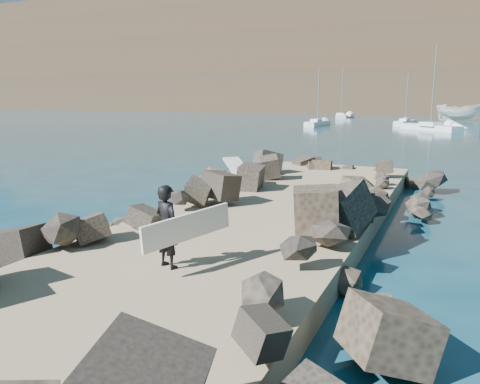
{
  "coord_description": "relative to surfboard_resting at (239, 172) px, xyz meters",
  "views": [
    {
      "loc": [
        4.83,
        -11.5,
        3.87
      ],
      "look_at": [
        0.0,
        -1.0,
        1.5
      ],
      "focal_mm": 35.0,
      "sensor_mm": 36.0,
      "label": 1
    }
  ],
  "objects": [
    {
      "name": "sailboat_b",
      "position": [
        0.96,
        51.74,
        -0.69
      ],
      "size": [
        2.5,
        6.03,
        7.23
      ],
      "color": "white",
      "rests_on": "ground"
    },
    {
      "name": "surfer_with_board",
      "position": [
        2.52,
        -8.57,
        0.38
      ],
      "size": [
        1.21,
        1.89,
        1.63
      ],
      "color": "black",
      "rests_on": "jetty"
    },
    {
      "name": "boat_imported",
      "position": [
        7.62,
        68.58,
        0.35
      ],
      "size": [
        7.53,
        3.68,
        2.79
      ],
      "primitive_type": "imported",
      "rotation": [
        0.0,
        0.0,
        1.43
      ],
      "color": "silver",
      "rests_on": "ground"
    },
    {
      "name": "riprap_left",
      "position": [
        -0.39,
        -5.85,
        -0.54
      ],
      "size": [
        2.6,
        22.0,
        1.0
      ],
      "primitive_type": "cube",
      "color": "black",
      "rests_on": "ground"
    },
    {
      "name": "ground",
      "position": [
        2.51,
        -4.35,
        -1.04
      ],
      "size": [
        800.0,
        800.0,
        0.0
      ],
      "primitive_type": "plane",
      "color": "#0F384C",
      "rests_on": "ground"
    },
    {
      "name": "sailboat_e",
      "position": [
        -11.69,
        68.99,
        -0.7
      ],
      "size": [
        3.23,
        7.97,
        9.32
      ],
      "color": "white",
      "rests_on": "ground"
    },
    {
      "name": "surfboard_resting",
      "position": [
        0.0,
        0.0,
        0.0
      ],
      "size": [
        2.16,
        2.4,
        0.09
      ],
      "primitive_type": "cube",
      "rotation": [
        0.0,
        0.0,
        0.7
      ],
      "color": "silver",
      "rests_on": "riprap_left"
    },
    {
      "name": "riprap_right",
      "position": [
        5.41,
        -5.85,
        -0.54
      ],
      "size": [
        2.6,
        22.0,
        1.0
      ],
      "primitive_type": "cube",
      "color": "black",
      "rests_on": "ground"
    },
    {
      "name": "sailboat_a",
      "position": [
        -9.45,
        45.21,
        -0.7
      ],
      "size": [
        1.95,
        6.42,
        7.71
      ],
      "color": "white",
      "rests_on": "ground"
    },
    {
      "name": "jetty",
      "position": [
        2.51,
        -6.35,
        -0.74
      ],
      "size": [
        6.0,
        26.0,
        0.6
      ],
      "primitive_type": "cube",
      "color": "#8C7759",
      "rests_on": "ground"
    },
    {
      "name": "sailboat_c",
      "position": [
        4.6,
        42.95,
        -0.7
      ],
      "size": [
        7.09,
        6.93,
        9.69
      ],
      "color": "white",
      "rests_on": "ground"
    }
  ]
}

